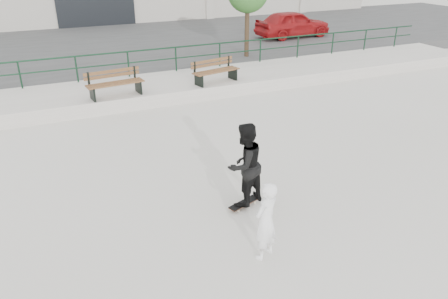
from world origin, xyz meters
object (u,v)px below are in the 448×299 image
bench_left (115,83)px  red_car (293,24)px  bench_right (215,71)px  standing_skater (245,165)px  skateboard (244,203)px  seated_skater (266,221)px

bench_left → red_car: 13.47m
bench_right → standing_skater: 8.15m
bench_left → standing_skater: bearing=-87.5°
bench_right → red_car: size_ratio=0.45×
bench_left → skateboard: size_ratio=2.53×
skateboard → seated_skater: (-0.43, -1.70, 0.70)m
red_car → skateboard: (-10.37, -14.42, -1.18)m
bench_right → standing_skater: bearing=-120.8°
seated_skater → bench_right: bearing=-134.0°
red_car → standing_skater: size_ratio=2.35×
red_car → standing_skater: 17.76m
bench_left → bench_right: bearing=-4.7°
red_car → standing_skater: red_car is taller
red_car → skateboard: red_car is taller
skateboard → standing_skater: size_ratio=0.43×
red_car → standing_skater: (-10.37, -14.42, -0.22)m
bench_right → skateboard: (-2.63, -7.71, -0.86)m
skateboard → seated_skater: size_ratio=0.52×
seated_skater → skateboard: bearing=-130.2°
skateboard → seated_skater: bearing=-123.0°
skateboard → red_car: bearing=35.4°
seated_skater → bench_left: bearing=-111.1°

